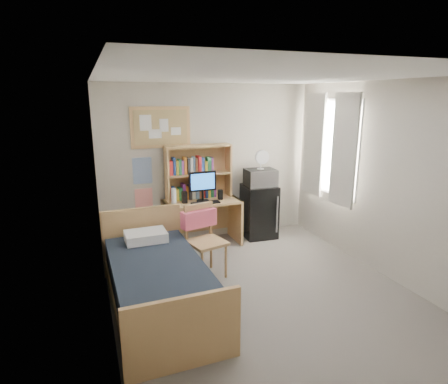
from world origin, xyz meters
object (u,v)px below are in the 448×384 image
object	(u,v)px
speaker_left	(185,197)
mini_fridge	(259,211)
bulletin_board	(161,127)
bed	(159,287)
microwave	(260,177)
desk_fan	(261,161)
desk_chair	(207,242)
desk	(202,223)
speaker_right	(220,195)
monitor	(203,187)

from	to	relation	value
speaker_left	mini_fridge	bearing A→B (deg)	3.77
bulletin_board	bed	size ratio (longest dim) A/B	0.46
microwave	desk_fan	bearing A→B (deg)	0.00
bed	speaker_left	bearing A→B (deg)	64.69
desk_chair	mini_fridge	bearing A→B (deg)	26.77
desk_chair	microwave	world-z (taller)	microwave
bulletin_board	bed	world-z (taller)	bulletin_board
desk	bed	bearing A→B (deg)	-121.79
desk_fan	desk	bearing A→B (deg)	-175.67
desk_chair	desk_fan	bearing A→B (deg)	26.30
bed	desk_fan	distance (m)	2.91
desk	desk_chair	bearing A→B (deg)	-104.34
speaker_left	speaker_right	bearing A→B (deg)	0.00
mini_fridge	bed	size ratio (longest dim) A/B	0.44
desk_fan	speaker_left	bearing A→B (deg)	-173.23
monitor	speaker_left	size ratio (longest dim) A/B	2.52
microwave	mini_fridge	bearing A→B (deg)	90.00
bed	microwave	xyz separation A→B (m)	(2.09, 1.72, 0.77)
bulletin_board	speaker_right	size ratio (longest dim) A/B	5.81
bulletin_board	speaker_left	size ratio (longest dim) A/B	5.03
desk_fan	desk_chair	bearing A→B (deg)	-136.34
desk	bed	world-z (taller)	desk
bulletin_board	desk	distance (m)	1.67
desk	speaker_left	distance (m)	0.56
desk	speaker_left	size ratio (longest dim) A/B	6.52
mini_fridge	bed	bearing A→B (deg)	-136.74
monitor	speaker_right	size ratio (longest dim) A/B	2.91
desk	mini_fridge	xyz separation A→B (m)	(1.05, 0.04, 0.08)
monitor	microwave	xyz separation A→B (m)	(1.05, 0.08, 0.06)
monitor	microwave	world-z (taller)	monitor
mini_fridge	speaker_right	world-z (taller)	speaker_right
bed	microwave	distance (m)	2.81
speaker_right	speaker_left	bearing A→B (deg)	-180.00
speaker_left	monitor	bearing A→B (deg)	0.00
monitor	desk_chair	bearing A→B (deg)	-105.13
mini_fridge	speaker_left	size ratio (longest dim) A/B	4.88
bulletin_board	microwave	bearing A→B (deg)	-10.33
microwave	monitor	bearing A→B (deg)	-172.40
monitor	speaker_left	distance (m)	0.33
speaker_right	desk_fan	distance (m)	0.90
bed	desk_chair	bearing A→B (deg)	37.21
desk_chair	speaker_left	size ratio (longest dim) A/B	5.34
desk	microwave	size ratio (longest dim) A/B	2.46
bulletin_board	bed	bearing A→B (deg)	-103.51
bed	microwave	world-z (taller)	microwave
desk	speaker_left	bearing A→B (deg)	-168.69
bed	speaker_left	distance (m)	1.89
desk_fan	bulletin_board	bearing A→B (deg)	173.11
speaker_left	speaker_right	xyz separation A→B (m)	(0.60, 0.00, -0.01)
desk_chair	speaker_right	bearing A→B (deg)	47.26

